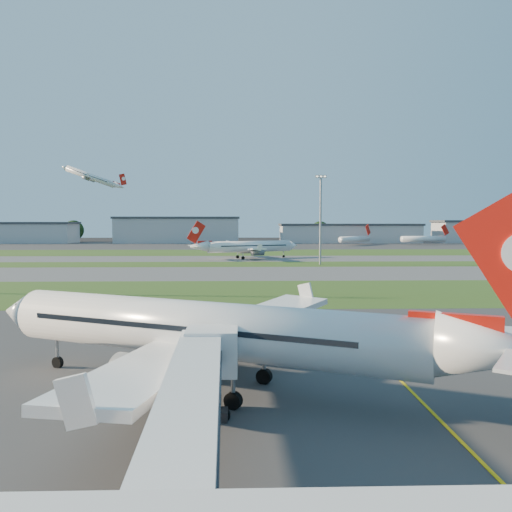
{
  "coord_description": "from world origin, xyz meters",
  "views": [
    {
      "loc": [
        -7.45,
        -35.32,
        12.62
      ],
      "look_at": [
        -5.29,
        44.97,
        7.0
      ],
      "focal_mm": 35.0,
      "sensor_mm": 36.0,
      "label": 1
    }
  ],
  "objects_px": {
    "jet_bridge": "(186,430)",
    "mini_jet_far": "(424,239)",
    "light_mast_centre": "(321,214)",
    "mini_jet_near": "(355,239)",
    "airliner_parked": "(207,331)",
    "airliner_taxiing": "(249,247)"
  },
  "relations": [
    {
      "from": "jet_bridge",
      "to": "mini_jet_far",
      "type": "bearing_deg",
      "value": 67.83
    },
    {
      "from": "light_mast_centre",
      "to": "mini_jet_near",
      "type": "bearing_deg",
      "value": 72.62
    },
    {
      "from": "airliner_parked",
      "to": "mini_jet_far",
      "type": "xyz_separation_m",
      "value": [
        99.29,
        226.4,
        -1.17
      ]
    },
    {
      "from": "jet_bridge",
      "to": "mini_jet_far",
      "type": "height_order",
      "value": "mini_jet_far"
    },
    {
      "from": "jet_bridge",
      "to": "mini_jet_near",
      "type": "relative_size",
      "value": 1.25
    },
    {
      "from": "airliner_parked",
      "to": "airliner_taxiing",
      "type": "bearing_deg",
      "value": 111.89
    },
    {
      "from": "airliner_parked",
      "to": "mini_jet_far",
      "type": "relative_size",
      "value": 1.35
    },
    {
      "from": "airliner_taxiing",
      "to": "mini_jet_far",
      "type": "xyz_separation_m",
      "value": [
        94.61,
        95.55,
        -0.72
      ]
    },
    {
      "from": "mini_jet_near",
      "to": "mini_jet_far",
      "type": "height_order",
      "value": "same"
    },
    {
      "from": "airliner_taxiing",
      "to": "mini_jet_near",
      "type": "height_order",
      "value": "airliner_taxiing"
    },
    {
      "from": "airliner_parked",
      "to": "mini_jet_near",
      "type": "xyz_separation_m",
      "value": [
        61.75,
        223.83,
        -1.17
      ]
    },
    {
      "from": "airliner_taxiing",
      "to": "mini_jet_near",
      "type": "xyz_separation_m",
      "value": [
        57.07,
        92.97,
        -0.72
      ]
    },
    {
      "from": "jet_bridge",
      "to": "light_mast_centre",
      "type": "distance_m",
      "value": 126.17
    },
    {
      "from": "mini_jet_near",
      "to": "airliner_parked",
      "type": "bearing_deg",
      "value": -150.22
    },
    {
      "from": "airliner_taxiing",
      "to": "mini_jet_far",
      "type": "distance_m",
      "value": 134.47
    },
    {
      "from": "mini_jet_far",
      "to": "light_mast_centre",
      "type": "bearing_deg",
      "value": -134.88
    },
    {
      "from": "airliner_parked",
      "to": "mini_jet_far",
      "type": "bearing_deg",
      "value": 90.26
    },
    {
      "from": "mini_jet_near",
      "to": "airliner_taxiing",
      "type": "bearing_deg",
      "value": -166.34
    },
    {
      "from": "light_mast_centre",
      "to": "airliner_taxiing",
      "type": "bearing_deg",
      "value": 130.15
    },
    {
      "from": "mini_jet_near",
      "to": "light_mast_centre",
      "type": "relative_size",
      "value": 0.83
    },
    {
      "from": "airliner_parked",
      "to": "mini_jet_far",
      "type": "height_order",
      "value": "airliner_parked"
    },
    {
      "from": "mini_jet_near",
      "to": "jet_bridge",
      "type": "bearing_deg",
      "value": -149.14
    }
  ]
}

